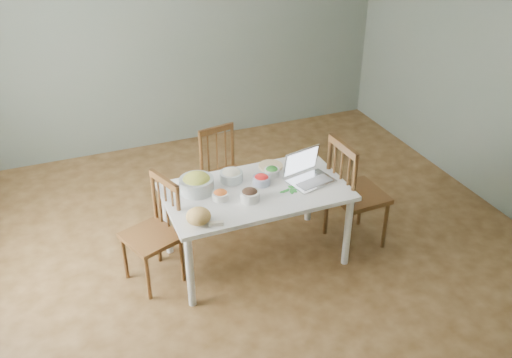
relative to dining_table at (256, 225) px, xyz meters
name	(u,v)px	position (x,y,z in m)	size (l,w,h in m)	color
floor	(257,259)	(0.00, -0.03, -0.35)	(5.00, 5.00, 0.00)	#432B11
wall_back	(173,30)	(0.00, 2.47, 1.00)	(5.00, 0.00, 2.70)	#60685D
dining_table	(256,225)	(0.00, 0.00, 0.00)	(1.48, 0.83, 0.69)	white
chair_far	(226,176)	(-0.02, 0.71, 0.09)	(0.39, 0.37, 0.88)	#422D14
chair_left	(150,234)	(-0.88, 0.05, 0.11)	(0.40, 0.38, 0.90)	#422D14
chair_right	(358,192)	(0.91, -0.10, 0.17)	(0.45, 0.43, 1.02)	#422D14
bread_boule	(198,216)	(-0.56, -0.28, 0.41)	(0.19, 0.19, 0.12)	tan
butter_stick	(216,224)	(-0.46, -0.35, 0.36)	(0.11, 0.03, 0.03)	beige
bowl_squash	(197,183)	(-0.45, 0.15, 0.43)	(0.28, 0.28, 0.16)	gold
bowl_carrot	(220,195)	(-0.31, -0.02, 0.38)	(0.14, 0.14, 0.08)	orange
bowl_onion	(231,175)	(-0.13, 0.21, 0.40)	(0.19, 0.19, 0.10)	beige
bowl_mushroom	(250,195)	(-0.11, -0.13, 0.40)	(0.15, 0.15, 0.10)	black
bowl_redpep	(261,180)	(0.07, 0.06, 0.39)	(0.15, 0.15, 0.09)	red
bowl_broccoli	(272,171)	(0.21, 0.17, 0.39)	(0.13, 0.13, 0.08)	#0E550F
flatbread	(271,166)	(0.26, 0.30, 0.36)	(0.21, 0.21, 0.02)	#D3B591
basil_bunch	(288,190)	(0.23, -0.11, 0.36)	(0.17, 0.17, 0.02)	#16551C
laptop	(312,169)	(0.47, -0.06, 0.47)	(0.36, 0.28, 0.25)	silver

